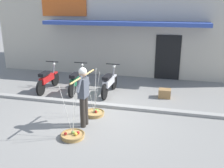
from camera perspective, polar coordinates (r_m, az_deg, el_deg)
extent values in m
plane|color=gray|center=(7.91, -3.42, -6.99)|extent=(90.00, 90.00, 0.00)
cube|color=gray|center=(8.50, -2.03, -4.78)|extent=(20.00, 0.24, 0.10)
cylinder|color=#2D2823|center=(7.19, -6.03, -5.92)|extent=(0.15, 0.15, 0.86)
cylinder|color=#2D2823|center=(7.04, -6.64, -6.47)|extent=(0.15, 0.15, 0.86)
cube|color=#474C56|center=(6.86, -6.53, -0.84)|extent=(0.23, 0.36, 0.54)
sphere|color=tan|center=(6.75, -6.65, 2.42)|extent=(0.21, 0.21, 0.21)
sphere|color=silver|center=(6.73, -6.66, 2.83)|extent=(0.22, 0.22, 0.22)
cylinder|color=#474C56|center=(7.02, -5.75, 1.06)|extent=(0.12, 0.34, 0.43)
cylinder|color=#474C56|center=(6.61, -7.45, -0.07)|extent=(0.12, 0.34, 0.43)
cylinder|color=tan|center=(6.77, -6.62, 1.73)|extent=(0.16, 1.45, 0.04)
cylinder|color=#B2894C|center=(7.88, -4.01, -6.74)|extent=(0.58, 0.58, 0.09)
torus|color=olive|center=(7.86, -4.02, -6.41)|extent=(0.63, 0.63, 0.05)
sphere|color=#79BC48|center=(7.85, -3.52, -6.13)|extent=(0.09, 0.09, 0.09)
sphere|color=#70AD42|center=(7.88, -3.36, -6.00)|extent=(0.09, 0.09, 0.09)
sphere|color=#AB1F1B|center=(7.82, -3.64, -6.23)|extent=(0.09, 0.09, 0.09)
sphere|color=#659C3B|center=(7.87, -3.89, -6.01)|extent=(0.10, 0.10, 0.10)
cylinder|color=silver|center=(7.73, -3.82, -1.44)|extent=(0.01, 0.28, 1.36)
cylinder|color=silver|center=(7.58, -5.12, -1.86)|extent=(0.24, 0.15, 1.36)
cylinder|color=silver|center=(7.51, -3.44, -2.00)|extent=(0.24, 0.15, 1.36)
cylinder|color=#B2894C|center=(6.71, -8.87, -11.56)|extent=(0.58, 0.58, 0.09)
torus|color=olive|center=(6.68, -8.89, -11.19)|extent=(0.63, 0.63, 0.05)
sphere|color=#B3211C|center=(6.66, -7.70, -10.85)|extent=(0.08, 0.08, 0.08)
sphere|color=yellow|center=(6.60, -8.22, -11.14)|extent=(0.09, 0.09, 0.09)
sphere|color=#659C3B|center=(6.69, -8.85, -10.75)|extent=(0.09, 0.09, 0.09)
sphere|color=#B0201B|center=(6.67, -10.49, -10.98)|extent=(0.08, 0.08, 0.08)
cylinder|color=silver|center=(6.50, -8.72, -5.42)|extent=(0.01, 0.28, 1.36)
cylinder|color=silver|center=(6.37, -10.38, -5.99)|extent=(0.24, 0.15, 1.36)
cylinder|color=silver|center=(6.29, -8.43, -6.23)|extent=(0.24, 0.15, 1.36)
cylinder|color=black|center=(10.85, -12.72, 1.15)|extent=(0.09, 0.58, 0.58)
cylinder|color=black|center=(9.80, -15.83, -0.88)|extent=(0.09, 0.58, 0.58)
cube|color=red|center=(10.78, -12.81, 2.48)|extent=(0.14, 0.28, 0.06)
cube|color=red|center=(10.17, -14.54, 1.20)|extent=(0.21, 0.90, 0.24)
cube|color=black|center=(9.95, -15.12, 2.24)|extent=(0.23, 0.56, 0.12)
cylinder|color=slate|center=(10.66, -13.09, 3.01)|extent=(0.06, 0.30, 0.76)
cylinder|color=black|center=(10.50, -13.43, 4.95)|extent=(0.54, 0.04, 0.04)
sphere|color=silver|center=(10.67, -13.00, 4.41)|extent=(0.11, 0.11, 0.11)
cylinder|color=black|center=(10.47, -6.62, 0.87)|extent=(0.09, 0.58, 0.58)
cylinder|color=black|center=(9.36, -9.09, -1.28)|extent=(0.09, 0.58, 0.58)
cube|color=#19663D|center=(10.39, -6.67, 2.25)|extent=(0.15, 0.28, 0.06)
cube|color=#19663D|center=(9.76, -8.04, 0.91)|extent=(0.22, 0.90, 0.24)
cube|color=black|center=(9.53, -8.48, 1.98)|extent=(0.23, 0.56, 0.12)
cylinder|color=slate|center=(10.27, -6.88, 2.79)|extent=(0.07, 0.30, 0.76)
cylinder|color=black|center=(10.10, -7.11, 4.82)|extent=(0.54, 0.05, 0.04)
sphere|color=silver|center=(10.28, -6.78, 4.25)|extent=(0.11, 0.11, 0.11)
cylinder|color=black|center=(10.15, 0.47, 0.45)|extent=(0.11, 0.58, 0.58)
cylinder|color=black|center=(9.02, -1.71, -1.79)|extent=(0.11, 0.58, 0.58)
cube|color=silver|center=(10.07, 0.48, 1.87)|extent=(0.15, 0.29, 0.06)
cube|color=silver|center=(9.42, -0.74, 0.48)|extent=(0.24, 0.91, 0.24)
cube|color=black|center=(9.19, -1.08, 1.59)|extent=(0.25, 0.57, 0.12)
cylinder|color=slate|center=(9.95, 0.32, 2.43)|extent=(0.07, 0.30, 0.76)
cylinder|color=black|center=(9.78, 0.19, 4.52)|extent=(0.54, 0.06, 0.04)
sphere|color=silver|center=(9.96, 0.45, 3.94)|extent=(0.11, 0.11, 0.11)
cube|color=beige|center=(14.13, 5.05, 12.76)|extent=(13.00, 5.00, 4.20)
cube|color=#334CA3|center=(11.15, 2.59, 13.57)|extent=(7.15, 1.00, 0.16)
cube|color=#DB5B1E|center=(12.46, -10.84, 16.95)|extent=(2.20, 0.08, 0.90)
cube|color=black|center=(11.62, 12.49, 5.86)|extent=(1.10, 0.06, 2.00)
cube|color=olive|center=(9.45, 11.83, -2.09)|extent=(0.44, 0.36, 0.32)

